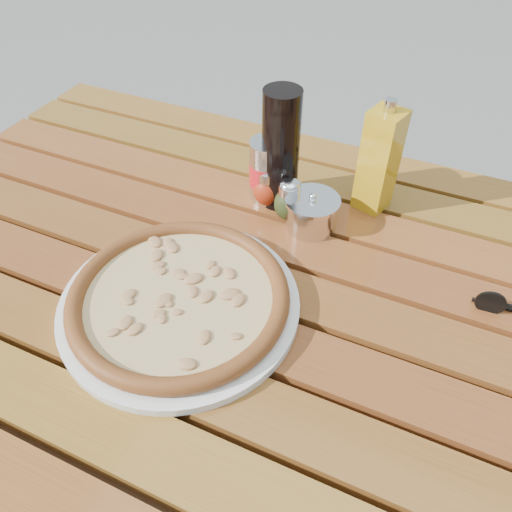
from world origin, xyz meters
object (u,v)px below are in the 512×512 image
at_px(plate, 180,304).
at_px(soda_can, 268,171).
at_px(olive_oil_cruet, 379,161).
at_px(oregano_shaker, 289,200).
at_px(table, 251,308).
at_px(pizza, 179,297).
at_px(pepper_shaker, 268,186).
at_px(parmesan_tin, 312,212).
at_px(dark_bottle, 281,150).

distance_m(plate, soda_can, 0.31).
xyz_separation_m(plate, olive_oil_cruet, (0.20, 0.36, 0.09)).
xyz_separation_m(oregano_shaker, soda_can, (-0.06, 0.04, 0.02)).
relative_size(soda_can, olive_oil_cruet, 0.57).
height_order(plate, olive_oil_cruet, olive_oil_cruet).
xyz_separation_m(table, oregano_shaker, (-0.00, 0.17, 0.11)).
xyz_separation_m(pizza, soda_can, (0.01, 0.30, 0.04)).
height_order(plate, pepper_shaker, pepper_shaker).
bearing_deg(pizza, olive_oil_cruet, 61.46).
bearing_deg(pizza, plate, -90.00).
bearing_deg(pepper_shaker, oregano_shaker, -23.84).
xyz_separation_m(oregano_shaker, parmesan_tin, (0.04, -0.01, -0.01)).
bearing_deg(soda_can, table, -73.59).
height_order(pizza, pepper_shaker, pepper_shaker).
bearing_deg(pepper_shaker, dark_bottle, 42.17).
distance_m(pizza, oregano_shaker, 0.27).
xyz_separation_m(pizza, pepper_shaker, (0.02, 0.29, 0.02)).
relative_size(table, soda_can, 11.67).
bearing_deg(soda_can, pepper_shaker, -65.03).
distance_m(pizza, dark_bottle, 0.32).
relative_size(olive_oil_cruet, parmesan_tin, 2.14).
relative_size(pepper_shaker, parmesan_tin, 0.84).
xyz_separation_m(pizza, oregano_shaker, (0.07, 0.27, 0.02)).
bearing_deg(table, parmesan_tin, 74.69).
distance_m(plate, olive_oil_cruet, 0.42).
relative_size(pizza, olive_oil_cruet, 1.88).
relative_size(pizza, parmesan_tin, 4.03).
relative_size(soda_can, parmesan_tin, 1.22).
height_order(pepper_shaker, soda_can, soda_can).
distance_m(table, dark_bottle, 0.28).
bearing_deg(oregano_shaker, dark_bottle, 132.51).
distance_m(pepper_shaker, parmesan_tin, 0.10).
bearing_deg(soda_can, plate, -92.17).
xyz_separation_m(pepper_shaker, oregano_shaker, (0.05, -0.02, 0.00)).
xyz_separation_m(oregano_shaker, dark_bottle, (-0.03, 0.04, 0.07)).
height_order(plate, soda_can, soda_can).
bearing_deg(parmesan_tin, plate, -114.00).
distance_m(plate, dark_bottle, 0.32).
height_order(dark_bottle, parmesan_tin, dark_bottle).
bearing_deg(olive_oil_cruet, parmesan_tin, -128.32).
bearing_deg(dark_bottle, plate, -96.69).
distance_m(oregano_shaker, dark_bottle, 0.09).
distance_m(plate, pizza, 0.02).
xyz_separation_m(pepper_shaker, parmesan_tin, (0.10, -0.03, -0.01)).
relative_size(table, pepper_shaker, 17.07).
bearing_deg(parmesan_tin, dark_bottle, 150.83).
bearing_deg(dark_bottle, table, -79.96).
relative_size(oregano_shaker, soda_can, 0.68).
bearing_deg(dark_bottle, pizza, -96.69).
height_order(dark_bottle, soda_can, dark_bottle).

